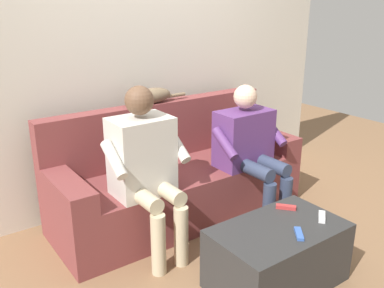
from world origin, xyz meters
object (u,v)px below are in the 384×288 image
(person_right_seated, at_px, (145,162))
(remote_white, at_px, (322,217))
(coffee_table, at_px, (277,255))
(remote_blue, at_px, (299,234))
(couch, at_px, (177,180))
(cat_on_backrest, at_px, (150,96))
(person_left_seated, at_px, (249,145))
(remote_red, at_px, (286,207))

(person_right_seated, bearing_deg, remote_white, 130.48)
(coffee_table, height_order, remote_blue, remote_blue)
(couch, height_order, person_right_seated, person_right_seated)
(remote_white, height_order, remote_blue, remote_white)
(couch, height_order, cat_on_backrest, cat_on_backrest)
(remote_blue, bearing_deg, remote_white, 140.27)
(person_left_seated, distance_m, person_right_seated, 0.94)
(cat_on_backrest, height_order, remote_blue, cat_on_backrest)
(coffee_table, bearing_deg, remote_blue, 101.65)
(person_left_seated, bearing_deg, cat_on_backrest, -47.93)
(person_left_seated, height_order, remote_red, person_left_seated)
(cat_on_backrest, xyz_separation_m, remote_red, (-0.30, 1.26, -0.57))
(person_right_seated, relative_size, remote_white, 8.87)
(remote_white, bearing_deg, couch, 65.41)
(cat_on_backrest, xyz_separation_m, remote_blue, (-0.11, 1.54, -0.58))
(cat_on_backrest, bearing_deg, remote_blue, 94.08)
(person_right_seated, bearing_deg, remote_blue, 117.40)
(couch, distance_m, remote_blue, 1.29)
(couch, xyz_separation_m, remote_white, (-0.30, 1.23, 0.11))
(coffee_table, relative_size, person_left_seated, 0.76)
(remote_red, height_order, remote_white, remote_red)
(remote_red, distance_m, remote_white, 0.24)
(coffee_table, distance_m, remote_white, 0.38)
(coffee_table, distance_m, cat_on_backrest, 1.61)
(couch, bearing_deg, person_right_seated, 34.75)
(cat_on_backrest, distance_m, remote_white, 1.64)
(cat_on_backrest, relative_size, remote_blue, 3.97)
(remote_red, xyz_separation_m, remote_white, (-0.09, 0.23, -0.00))
(couch, relative_size, remote_blue, 15.13)
(coffee_table, xyz_separation_m, cat_on_backrest, (0.08, -1.40, 0.79))
(couch, xyz_separation_m, coffee_table, (0.00, 1.15, -0.11))
(person_left_seated, xyz_separation_m, remote_blue, (0.44, 0.92, -0.21))
(coffee_table, distance_m, person_right_seated, 1.06)
(person_right_seated, height_order, cat_on_backrest, person_right_seated)
(person_left_seated, relative_size, remote_white, 8.14)
(couch, xyz_separation_m, person_right_seated, (0.47, 0.33, 0.37))
(person_right_seated, distance_m, cat_on_backrest, 0.76)
(remote_white, xyz_separation_m, remote_blue, (0.28, 0.05, -0.00))
(person_right_seated, distance_m, remote_blue, 1.11)
(cat_on_backrest, bearing_deg, remote_white, 104.60)
(coffee_table, relative_size, cat_on_backrest, 1.53)
(person_left_seated, height_order, cat_on_backrest, person_left_seated)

